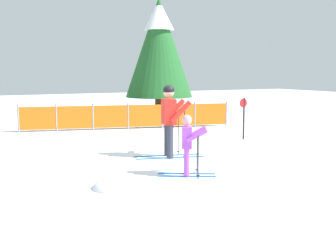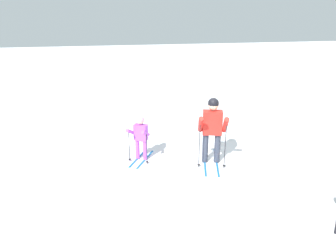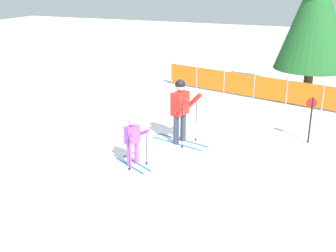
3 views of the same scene
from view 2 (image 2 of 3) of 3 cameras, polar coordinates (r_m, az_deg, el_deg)
ground_plane at (r=8.99m, az=7.49°, el=-6.50°), size 60.00×60.00×0.00m
skier_adult at (r=8.64m, az=7.74°, el=0.15°), size 1.74×0.89×1.80m
skier_child at (r=8.87m, az=-4.82°, el=-1.49°), size 1.17×0.83×1.26m
snow_mound at (r=10.56m, az=-6.77°, el=-2.33°), size 1.08×0.91×0.43m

